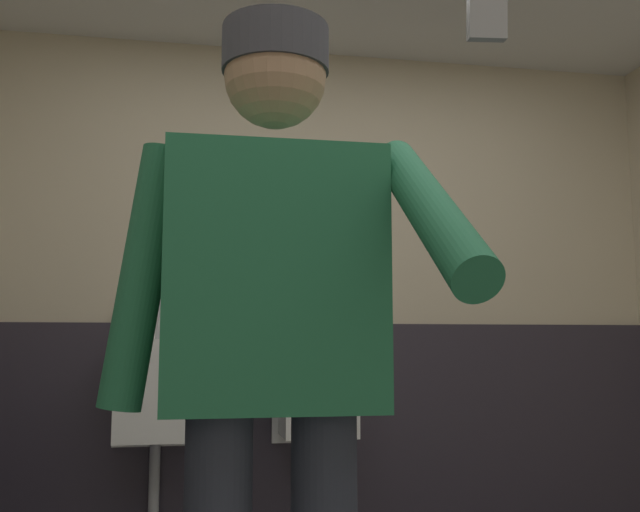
# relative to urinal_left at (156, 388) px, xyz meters

# --- Properties ---
(wall_back) EXTENTS (4.27, 0.12, 2.52)m
(wall_back) POSITION_rel_urinal_left_xyz_m (0.76, 0.22, 0.48)
(wall_back) COLOR beige
(wall_back) RESTS_ON ground_plane
(wainscot_band_back) EXTENTS (3.67, 0.03, 1.08)m
(wainscot_band_back) POSITION_rel_urinal_left_xyz_m (0.76, 0.14, -0.24)
(wainscot_band_back) COLOR #2D2833
(wainscot_band_back) RESTS_ON ground_plane
(urinal_left) EXTENTS (0.40, 0.34, 1.24)m
(urinal_left) POSITION_rel_urinal_left_xyz_m (0.00, 0.00, 0.00)
(urinal_left) COLOR white
(urinal_left) RESTS_ON ground_plane
(urinal_middle) EXTENTS (0.40, 0.34, 1.24)m
(urinal_middle) POSITION_rel_urinal_left_xyz_m (0.75, 0.00, 0.00)
(urinal_middle) COLOR white
(urinal_middle) RESTS_ON ground_plane
(privacy_divider_panel) EXTENTS (0.04, 0.40, 0.90)m
(privacy_divider_panel) POSITION_rel_urinal_left_xyz_m (0.37, -0.07, 0.17)
(privacy_divider_panel) COLOR #4C4C51
(person) EXTENTS (0.68, 0.60, 1.69)m
(person) POSITION_rel_urinal_left_xyz_m (0.34, -1.85, 0.23)
(person) COLOR #2D3342
(person) RESTS_ON ground_plane
(cell_phone) EXTENTS (0.06, 0.04, 0.11)m
(cell_phone) POSITION_rel_urinal_left_xyz_m (0.62, -2.35, 0.73)
(cell_phone) COLOR #A5A8B2
(soap_dispenser) EXTENTS (0.10, 0.07, 0.18)m
(soap_dispenser) POSITION_rel_urinal_left_xyz_m (0.76, 0.12, 0.48)
(soap_dispenser) COLOR silver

